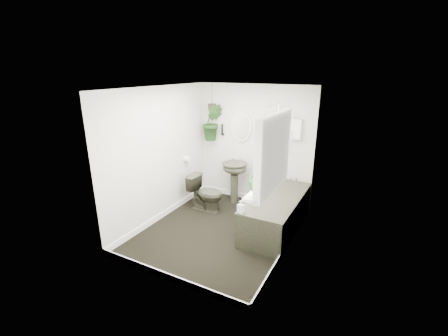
% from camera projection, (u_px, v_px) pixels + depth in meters
% --- Properties ---
extents(floor, '(2.30, 2.80, 0.02)m').
position_uv_depth(floor, '(220.00, 231.00, 4.99)').
color(floor, black).
rests_on(floor, ground).
extents(ceiling, '(2.30, 2.80, 0.02)m').
position_uv_depth(ceiling, '(219.00, 87.00, 4.25)').
color(ceiling, white).
rests_on(ceiling, ground).
extents(wall_back, '(2.30, 0.02, 2.30)m').
position_uv_depth(wall_back, '(254.00, 145.00, 5.80)').
color(wall_back, '#F2EACE').
rests_on(wall_back, ground).
extents(wall_front, '(2.30, 0.02, 2.30)m').
position_uv_depth(wall_front, '(161.00, 198.00, 3.44)').
color(wall_front, '#F2EACE').
rests_on(wall_front, ground).
extents(wall_left, '(0.02, 2.80, 2.30)m').
position_uv_depth(wall_left, '(160.00, 155.00, 5.14)').
color(wall_left, '#F2EACE').
rests_on(wall_left, ground).
extents(wall_right, '(0.02, 2.80, 2.30)m').
position_uv_depth(wall_right, '(293.00, 177.00, 4.11)').
color(wall_right, '#F2EACE').
rests_on(wall_right, ground).
extents(skirting, '(2.30, 2.80, 0.10)m').
position_uv_depth(skirting, '(220.00, 228.00, 4.97)').
color(skirting, white).
rests_on(skirting, floor).
extents(bathtub, '(0.72, 1.72, 0.58)m').
position_uv_depth(bathtub, '(276.00, 213.00, 4.96)').
color(bathtub, '#2F2F22').
rests_on(bathtub, floor).
extents(bath_screen, '(0.04, 0.72, 1.40)m').
position_uv_depth(bath_screen, '(270.00, 146.00, 5.20)').
color(bath_screen, silver).
rests_on(bath_screen, bathtub).
extents(shower_box, '(0.20, 0.10, 0.35)m').
position_uv_depth(shower_box, '(296.00, 129.00, 5.26)').
color(shower_box, white).
rests_on(shower_box, wall_back).
extents(oval_mirror, '(0.46, 0.03, 0.62)m').
position_uv_depth(oval_mirror, '(241.00, 126.00, 5.78)').
color(oval_mirror, beige).
rests_on(oval_mirror, wall_back).
extents(wall_sconce, '(0.04, 0.04, 0.22)m').
position_uv_depth(wall_sconce, '(222.00, 130.00, 5.98)').
color(wall_sconce, black).
rests_on(wall_sconce, wall_back).
extents(toilet_roll_holder, '(0.11, 0.11, 0.11)m').
position_uv_depth(toilet_roll_holder, '(187.00, 159.00, 5.78)').
color(toilet_roll_holder, white).
rests_on(toilet_roll_holder, wall_left).
extents(window_recess, '(0.08, 1.00, 0.90)m').
position_uv_depth(window_recess, '(274.00, 153.00, 3.39)').
color(window_recess, white).
rests_on(window_recess, wall_right).
extents(window_sill, '(0.18, 1.00, 0.04)m').
position_uv_depth(window_sill, '(266.00, 186.00, 3.56)').
color(window_sill, white).
rests_on(window_sill, wall_right).
extents(window_blinds, '(0.01, 0.86, 0.76)m').
position_uv_depth(window_blinds, '(270.00, 152.00, 3.41)').
color(window_blinds, white).
rests_on(window_blinds, wall_right).
extents(toilet, '(0.67, 0.39, 0.68)m').
position_uv_depth(toilet, '(206.00, 193.00, 5.61)').
color(toilet, '#2F2F22').
rests_on(toilet, floor).
extents(pedestal_sink, '(0.55, 0.49, 0.83)m').
position_uv_depth(pedestal_sink, '(234.00, 183.00, 5.91)').
color(pedestal_sink, '#2F2F22').
rests_on(pedestal_sink, floor).
extents(sill_plant, '(0.26, 0.23, 0.25)m').
position_uv_depth(sill_plant, '(256.00, 179.00, 3.36)').
color(sill_plant, black).
rests_on(sill_plant, window_sill).
extents(hanging_plant, '(0.50, 0.46, 0.72)m').
position_uv_depth(hanging_plant, '(212.00, 122.00, 5.92)').
color(hanging_plant, black).
rests_on(hanging_plant, ceiling).
extents(soap_bottle, '(0.10, 0.11, 0.19)m').
position_uv_depth(soap_bottle, '(241.00, 206.00, 4.30)').
color(soap_bottle, black).
rests_on(soap_bottle, bathtub).
extents(hanging_pot, '(0.16, 0.16, 0.12)m').
position_uv_depth(hanging_pot, '(212.00, 107.00, 5.82)').
color(hanging_pot, black).
rests_on(hanging_pot, ceiling).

